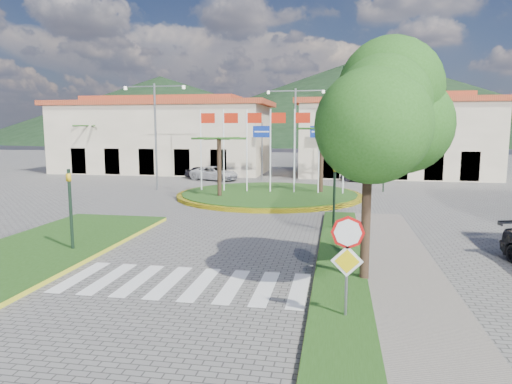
% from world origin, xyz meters
% --- Properties ---
extents(ground, '(160.00, 160.00, 0.00)m').
position_xyz_m(ground, '(0.00, 0.00, 0.00)').
color(ground, slate).
rests_on(ground, ground).
extents(sidewalk_right, '(4.00, 28.00, 0.15)m').
position_xyz_m(sidewalk_right, '(6.00, 2.00, 0.07)').
color(sidewalk_right, gray).
rests_on(sidewalk_right, ground).
extents(verge_right, '(1.60, 28.00, 0.18)m').
position_xyz_m(verge_right, '(4.80, 2.00, 0.09)').
color(verge_right, '#214614').
rests_on(verge_right, ground).
extents(median_left, '(5.00, 14.00, 0.18)m').
position_xyz_m(median_left, '(-6.50, 6.00, 0.09)').
color(median_left, '#214614').
rests_on(median_left, ground).
extents(crosswalk, '(8.00, 3.00, 0.01)m').
position_xyz_m(crosswalk, '(0.00, 4.00, 0.01)').
color(crosswalk, silver).
rests_on(crosswalk, ground).
extents(roundabout_island, '(12.70, 12.70, 6.00)m').
position_xyz_m(roundabout_island, '(0.00, 22.00, 0.18)').
color(roundabout_island, yellow).
rests_on(roundabout_island, ground).
extents(stop_sign, '(0.80, 0.11, 2.65)m').
position_xyz_m(stop_sign, '(4.90, 1.96, 1.79)').
color(stop_sign, slate).
rests_on(stop_sign, ground).
extents(deciduous_tree, '(3.60, 3.60, 6.80)m').
position_xyz_m(deciduous_tree, '(5.50, 5.00, 5.18)').
color(deciduous_tree, black).
rests_on(deciduous_tree, ground).
extents(traffic_light_left, '(0.15, 0.18, 3.20)m').
position_xyz_m(traffic_light_left, '(-5.20, 6.50, 1.94)').
color(traffic_light_left, black).
rests_on(traffic_light_left, ground).
extents(traffic_light_right, '(0.15, 0.18, 3.20)m').
position_xyz_m(traffic_light_right, '(4.50, 12.00, 1.94)').
color(traffic_light_right, black).
rests_on(traffic_light_right, ground).
extents(traffic_light_far, '(0.18, 0.15, 3.20)m').
position_xyz_m(traffic_light_far, '(8.00, 26.00, 1.94)').
color(traffic_light_far, black).
rests_on(traffic_light_far, ground).
extents(direction_sign_west, '(1.60, 0.14, 5.20)m').
position_xyz_m(direction_sign_west, '(-2.00, 30.97, 3.53)').
color(direction_sign_west, slate).
rests_on(direction_sign_west, ground).
extents(direction_sign_east, '(1.60, 0.14, 5.20)m').
position_xyz_m(direction_sign_east, '(3.00, 30.97, 3.53)').
color(direction_sign_east, slate).
rests_on(direction_sign_east, ground).
extents(street_lamp_centre, '(4.80, 0.16, 8.00)m').
position_xyz_m(street_lamp_centre, '(1.00, 30.00, 4.50)').
color(street_lamp_centre, slate).
rests_on(street_lamp_centre, ground).
extents(street_lamp_west, '(4.80, 0.16, 8.00)m').
position_xyz_m(street_lamp_west, '(-9.00, 24.00, 4.50)').
color(street_lamp_west, slate).
rests_on(street_lamp_west, ground).
extents(building_left, '(23.32, 9.54, 8.05)m').
position_xyz_m(building_left, '(-14.00, 38.00, 3.90)').
color(building_left, '#BCAF8E').
rests_on(building_left, ground).
extents(building_right, '(19.08, 9.54, 8.05)m').
position_xyz_m(building_right, '(10.00, 38.00, 3.90)').
color(building_right, '#BCAF8E').
rests_on(building_right, ground).
extents(hill_far_west, '(140.00, 140.00, 22.00)m').
position_xyz_m(hill_far_west, '(-55.00, 140.00, 11.00)').
color(hill_far_west, black).
rests_on(hill_far_west, ground).
extents(hill_far_mid, '(180.00, 180.00, 30.00)m').
position_xyz_m(hill_far_mid, '(15.00, 160.00, 15.00)').
color(hill_far_mid, black).
rests_on(hill_far_mid, ground).
extents(hill_near_back, '(110.00, 110.00, 16.00)m').
position_xyz_m(hill_near_back, '(-10.00, 130.00, 8.00)').
color(hill_near_back, black).
rests_on(hill_near_back, ground).
extents(white_van, '(4.92, 3.31, 1.25)m').
position_xyz_m(white_van, '(-6.39, 31.13, 0.63)').
color(white_van, '#B9B9BC').
rests_on(white_van, ground).
extents(car_dark_a, '(3.38, 1.37, 1.15)m').
position_xyz_m(car_dark_a, '(-7.90, 32.50, 0.57)').
color(car_dark_a, black).
rests_on(car_dark_a, ground).
extents(car_dark_b, '(3.45, 2.35, 1.08)m').
position_xyz_m(car_dark_b, '(6.59, 32.03, 0.54)').
color(car_dark_b, black).
rests_on(car_dark_b, ground).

